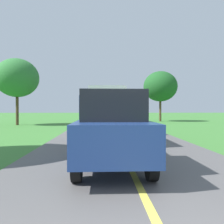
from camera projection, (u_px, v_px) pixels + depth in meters
banana_truck_near at (108, 111)px, 12.10m from camera, size 2.38×5.82×2.80m
banana_truck_far at (104, 110)px, 24.93m from camera, size 2.38×5.81×2.80m
roadside_tree_mid_right at (160, 86)px, 29.17m from camera, size 4.35×4.35×6.50m
roadside_tree_far_left at (17, 78)px, 22.26m from camera, size 4.23×4.23×6.59m
following_car at (112, 128)px, 5.84m from camera, size 1.74×4.10×1.92m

